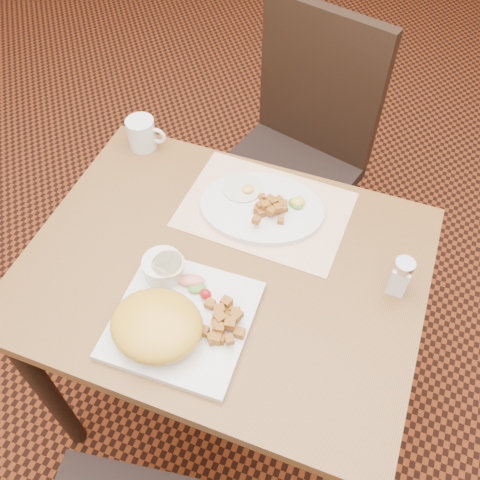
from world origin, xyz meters
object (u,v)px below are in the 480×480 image
object	(u,v)px
coffee_mug	(142,134)
plate_square	(183,320)
plate_oval	(262,208)
chair_far	(297,147)
salt_shaker	(400,276)
table	(224,291)

from	to	relation	value
coffee_mug	plate_square	bearing A→B (deg)	-54.92
plate_oval	coffee_mug	world-z (taller)	coffee_mug
coffee_mug	chair_far	bearing A→B (deg)	47.51
plate_oval	salt_shaker	world-z (taller)	salt_shaker
table	salt_shaker	size ratio (longest dim) A/B	9.00
salt_shaker	plate_square	bearing A→B (deg)	-149.41
chair_far	plate_oval	distance (m)	0.53
chair_far	plate_square	xyz separation A→B (m)	(-0.02, -0.83, 0.22)
plate_square	coffee_mug	world-z (taller)	coffee_mug
plate_square	chair_far	bearing A→B (deg)	88.94
table	coffee_mug	xyz separation A→B (m)	(-0.35, 0.30, 0.15)
plate_square	coffee_mug	xyz separation A→B (m)	(-0.32, 0.46, 0.03)
table	chair_far	xyz separation A→B (m)	(-0.01, 0.67, -0.10)
salt_shaker	plate_oval	bearing A→B (deg)	162.25
plate_oval	table	bearing A→B (deg)	-98.56
plate_square	plate_oval	size ratio (longest dim) A/B	0.92
plate_square	table	bearing A→B (deg)	81.13
plate_oval	plate_square	bearing A→B (deg)	-98.71
chair_far	salt_shaker	size ratio (longest dim) A/B	9.70
chair_far	salt_shaker	xyz separation A→B (m)	(0.39, -0.59, 0.26)
chair_far	plate_square	bearing A→B (deg)	103.51
plate_square	plate_oval	xyz separation A→B (m)	(0.05, 0.35, 0.00)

